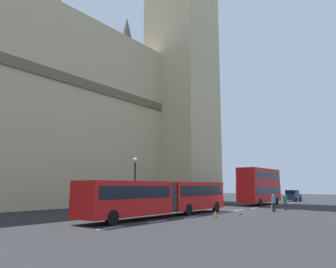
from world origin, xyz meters
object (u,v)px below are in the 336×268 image
at_px(traffic_cone_west, 215,214).
at_px(pedestrian_by_kerb, 285,202).
at_px(traffic_cone_east, 272,207).
at_px(traffic_cone_middle, 240,211).
at_px(articulated_bus, 163,195).
at_px(sedan_lead, 293,196).
at_px(pedestrian_near_cones, 274,203).
at_px(street_lamp, 135,181).
at_px(double_decker_bus, 260,185).

distance_m(traffic_cone_west, pedestrian_by_kerb, 11.45).
bearing_deg(traffic_cone_east, traffic_cone_middle, -179.97).
xyz_separation_m(articulated_bus, sedan_lead, (36.06, -0.27, -0.83)).
relative_size(traffic_cone_middle, pedestrian_near_cones, 0.34).
bearing_deg(pedestrian_near_cones, traffic_cone_middle, 161.62).
bearing_deg(street_lamp, pedestrian_near_cones, -48.42).
height_order(sedan_lead, street_lamp, street_lamp).
height_order(articulated_bus, street_lamp, street_lamp).
height_order(articulated_bus, double_decker_bus, double_decker_bus).
height_order(traffic_cone_middle, pedestrian_by_kerb, pedestrian_by_kerb).
height_order(articulated_bus, pedestrian_by_kerb, articulated_bus).
xyz_separation_m(traffic_cone_middle, pedestrian_near_cones, (4.53, -1.51, 0.63)).
distance_m(sedan_lead, street_lamp, 35.11).
distance_m(double_decker_bus, sedan_lead, 14.31).
relative_size(articulated_bus, traffic_cone_east, 29.59).
xyz_separation_m(traffic_cone_east, street_lamp, (-12.88, 8.77, 2.77)).
relative_size(traffic_cone_west, street_lamp, 0.11).
distance_m(traffic_cone_west, pedestrian_near_cones, 8.67).
distance_m(articulated_bus, double_decker_bus, 21.89).
height_order(traffic_cone_middle, street_lamp, street_lamp).
height_order(traffic_cone_east, street_lamp, street_lamp).
relative_size(articulated_bus, traffic_cone_west, 29.59).
height_order(traffic_cone_east, pedestrian_by_kerb, pedestrian_by_kerb).
height_order(double_decker_bus, pedestrian_by_kerb, double_decker_bus).
xyz_separation_m(double_decker_bus, pedestrian_near_cones, (-11.41, -5.77, -1.80)).
distance_m(traffic_cone_east, street_lamp, 15.83).
height_order(traffic_cone_middle, traffic_cone_east, same).
bearing_deg(traffic_cone_middle, double_decker_bus, 14.99).
xyz_separation_m(articulated_bus, street_lamp, (1.34, 4.51, 1.31)).
relative_size(traffic_cone_west, pedestrian_by_kerb, 0.34).
bearing_deg(pedestrian_by_kerb, street_lamp, 138.46).
bearing_deg(pedestrian_near_cones, traffic_cone_east, 21.87).
relative_size(articulated_bus, sedan_lead, 3.90).
relative_size(double_decker_bus, street_lamp, 1.88).
bearing_deg(traffic_cone_middle, sedan_lead, 7.55).
bearing_deg(pedestrian_near_cones, sedan_lead, 12.13).
xyz_separation_m(double_decker_bus, traffic_cone_west, (-19.83, -3.82, -2.43)).
xyz_separation_m(double_decker_bus, sedan_lead, (14.19, -0.27, -1.80)).
bearing_deg(articulated_bus, traffic_cone_middle, -35.75).
distance_m(articulated_bus, traffic_cone_middle, 7.45).
relative_size(sedan_lead, pedestrian_by_kerb, 2.60).
height_order(traffic_cone_west, traffic_cone_middle, same).
xyz_separation_m(sedan_lead, street_lamp, (-34.72, 4.78, 2.14)).
relative_size(double_decker_bus, traffic_cone_middle, 17.09).
bearing_deg(sedan_lead, traffic_cone_east, -169.65).
xyz_separation_m(street_lamp, pedestrian_by_kerb, (11.91, -10.55, -2.14)).
height_order(sedan_lead, traffic_cone_middle, sedan_lead).
bearing_deg(sedan_lead, street_lamp, 172.16).
bearing_deg(articulated_bus, sedan_lead, -0.43).
xyz_separation_m(articulated_bus, traffic_cone_middle, (5.93, -4.27, -1.46)).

